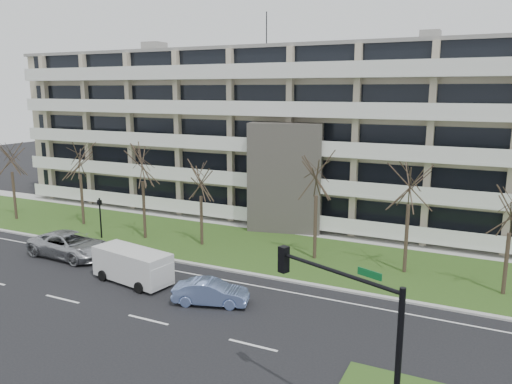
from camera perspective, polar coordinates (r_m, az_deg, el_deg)
The scene contains 18 objects.
ground at distance 27.04m, azimuth -12.23°, elevation -14.09°, with size 160.00×160.00×0.00m, color black.
grass_verge at distance 37.33m, azimuth 0.12°, elevation -6.45°, with size 90.00×10.00×0.06m, color #2F531B.
curb at distance 33.14m, azimuth -3.65°, elevation -8.80°, with size 90.00×0.35×0.12m, color #B2B2AD.
sidewalk at distance 42.14m, azimuth 3.36°, elevation -4.33°, with size 90.00×2.00×0.08m, color #B2B2AD.
lane_edge_line at distance 31.94m, azimuth -4.99°, elevation -9.73°, with size 90.00×0.12×0.01m, color white.
apartment_building at distance 47.08m, azimuth 6.64°, elevation 6.68°, with size 60.50×15.10×18.75m.
silver_pickup at distance 37.71m, azimuth -20.47°, elevation -5.68°, with size 2.90×6.29×1.75m, color #A5A7AC.
blue_sedan at distance 28.07m, azimuth -5.19°, elevation -11.34°, with size 1.45×4.15×1.37m, color #7C97D8.
white_van at distance 31.65m, azimuth -13.86°, elevation -7.90°, with size 5.51×2.83×2.04m.
traffic_signal at distance 17.21m, azimuth 10.99°, elevation -15.02°, with size 4.94×2.21×6.12m.
pedestrian_signal at distance 41.15m, azimuth -17.39°, elevation -2.30°, with size 0.33×0.27×3.28m.
tree_0 at distance 49.52m, azimuth -26.29°, elevation 4.01°, with size 3.91×3.91×7.81m.
tree_1 at distance 45.22m, azimuth -19.59°, elevation 4.05°, with size 3.97×3.97×7.93m.
tree_2 at distance 39.44m, azimuth -12.93°, elevation 3.76°, with size 4.12×4.12×8.25m.
tree_3 at distance 37.17m, azimuth -6.36°, elevation 1.73°, with size 3.39×3.39×6.78m.
tree_4 at distance 33.89m, azimuth 6.94°, elevation 2.50°, with size 4.04×4.04×8.08m.
tree_5 at distance 32.46m, azimuth 17.21°, elevation 1.60°, with size 4.02×4.02×8.04m.
tree_6 at distance 31.25m, azimuth 27.21°, elevation -1.69°, with size 3.29×3.29×6.59m.
Camera 1 is at (15.31, -19.02, 11.62)m, focal length 35.00 mm.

